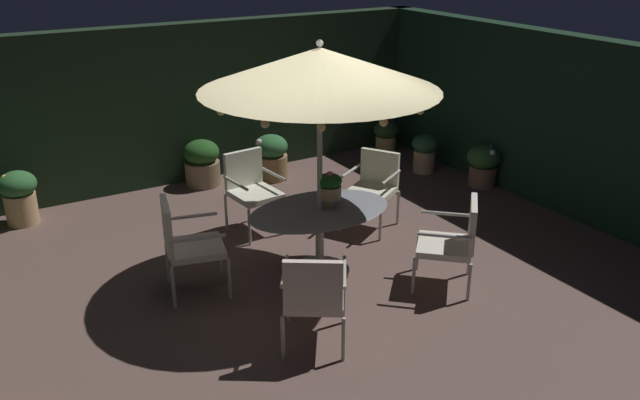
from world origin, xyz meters
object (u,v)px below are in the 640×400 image
(patio_chair_north, at_px, (374,184))
(patio_chair_east, at_px, (185,240))
(centerpiece_planter, at_px, (330,186))
(patio_chair_south, at_px, (455,238))
(patio_umbrella, at_px, (320,70))
(potted_plant_right_near, at_px, (425,151))
(patio_chair_southeast, at_px, (314,293))
(patio_chair_northeast, at_px, (251,185))
(potted_plant_back_left, at_px, (483,164))
(potted_plant_left_far, at_px, (386,136))
(potted_plant_back_right, at_px, (202,162))
(potted_plant_right_far, at_px, (271,156))
(patio_dining_table, at_px, (320,224))
(potted_plant_left_near, at_px, (19,195))

(patio_chair_north, xyz_separation_m, patio_chair_east, (-2.59, -0.40, 0.02))
(patio_chair_east, bearing_deg, centerpiece_planter, -12.90)
(patio_chair_south, bearing_deg, patio_chair_north, 84.34)
(centerpiece_planter, relative_size, patio_chair_east, 0.40)
(patio_umbrella, bearing_deg, potted_plant_right_near, 33.01)
(patio_chair_south, height_order, potted_plant_right_near, patio_chair_south)
(patio_chair_north, relative_size, patio_chair_southeast, 0.98)
(patio_chair_northeast, bearing_deg, patio_chair_south, -63.41)
(potted_plant_back_left, bearing_deg, patio_chair_north, -170.96)
(centerpiece_planter, height_order, potted_plant_left_far, centerpiece_planter)
(patio_chair_northeast, relative_size, potted_plant_back_right, 1.45)
(patio_chair_east, bearing_deg, potted_plant_back_left, 8.83)
(patio_chair_south, bearing_deg, patio_chair_northeast, 116.59)
(centerpiece_planter, relative_size, patio_chair_north, 0.43)
(patio_chair_south, xyz_separation_m, potted_plant_right_far, (-0.17, 3.87, -0.20))
(patio_chair_east, height_order, patio_chair_southeast, patio_chair_east)
(patio_dining_table, relative_size, potted_plant_back_left, 2.63)
(patio_umbrella, xyz_separation_m, patio_chair_northeast, (-0.14, 1.41, -1.65))
(centerpiece_planter, height_order, potted_plant_right_far, centerpiece_planter)
(patio_chair_northeast, xyz_separation_m, patio_chair_southeast, (-0.62, -2.61, -0.02))
(patio_chair_south, relative_size, potted_plant_left_far, 1.68)
(potted_plant_right_near, bearing_deg, patio_chair_south, -124.24)
(patio_chair_northeast, distance_m, potted_plant_left_far, 3.56)
(potted_plant_back_right, bearing_deg, potted_plant_back_left, -31.11)
(patio_umbrella, distance_m, centerpiece_planter, 1.24)
(patio_umbrella, xyz_separation_m, potted_plant_left_near, (-2.59, 3.06, -1.84))
(patio_chair_northeast, distance_m, patio_chair_south, 2.65)
(patio_chair_north, bearing_deg, patio_chair_south, -95.66)
(patio_umbrella, relative_size, patio_chair_southeast, 2.62)
(patio_chair_east, bearing_deg, patio_chair_northeast, 41.05)
(centerpiece_planter, height_order, potted_plant_left_near, centerpiece_planter)
(patio_chair_southeast, height_order, patio_chair_south, same)
(potted_plant_left_far, bearing_deg, potted_plant_back_left, -79.43)
(potted_plant_left_near, bearing_deg, patio_chair_south, -47.90)
(patio_chair_northeast, xyz_separation_m, potted_plant_left_near, (-2.45, 1.65, -0.20))
(patio_chair_northeast, xyz_separation_m, potted_plant_right_near, (3.19, 0.57, -0.25))
(patio_chair_southeast, bearing_deg, potted_plant_left_far, 47.63)
(patio_dining_table, bearing_deg, potted_plant_right_far, 73.16)
(patio_chair_south, distance_m, potted_plant_left_near, 5.42)
(patio_chair_north, xyz_separation_m, potted_plant_back_left, (2.19, 0.35, -0.23))
(patio_chair_northeast, bearing_deg, potted_plant_left_near, 146.01)
(patio_chair_southeast, bearing_deg, patio_chair_northeast, 76.52)
(patio_chair_south, bearing_deg, potted_plant_back_right, 105.45)
(patio_dining_table, distance_m, potted_plant_left_near, 4.01)
(centerpiece_planter, bearing_deg, potted_plant_left_near, 131.35)
(patio_umbrella, height_order, potted_plant_left_far, patio_umbrella)
(patio_chair_east, distance_m, patio_chair_south, 2.75)
(patio_umbrella, relative_size, patio_chair_north, 2.66)
(centerpiece_planter, distance_m, potted_plant_right_far, 3.08)
(potted_plant_left_far, bearing_deg, potted_plant_right_far, -177.99)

